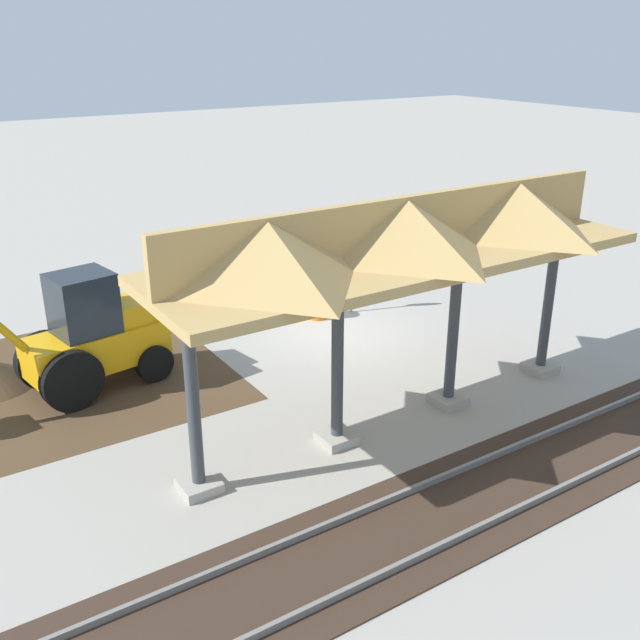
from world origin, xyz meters
The scene contains 8 objects.
ground_plane centered at (0.00, 0.00, 0.00)m, with size 120.00×120.00×0.00m, color #9E998E.
dirt_work_zone centered at (7.48, -1.20, 0.00)m, with size 8.22×7.00×0.01m, color #4C3823.
platform_canopy centered at (1.59, 4.69, 4.14)m, with size 10.31×3.20×4.90m.
rail_tracks centered at (0.00, 7.61, 0.03)m, with size 60.00×2.58×0.15m.
stop_sign centered at (-1.38, -1.16, 1.77)m, with size 0.64×0.46×2.46m.
backhoe centered at (6.52, -0.46, 1.26)m, with size 5.46×2.16×2.82m.
concrete_pipe centered at (0.03, -2.63, 0.43)m, with size 1.71×1.42×0.87m.
traffic_barrel centered at (-0.28, -1.32, 0.45)m, with size 0.56×0.56×0.90m, color orange.
Camera 1 is at (10.21, 15.08, 7.77)m, focal length 40.00 mm.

